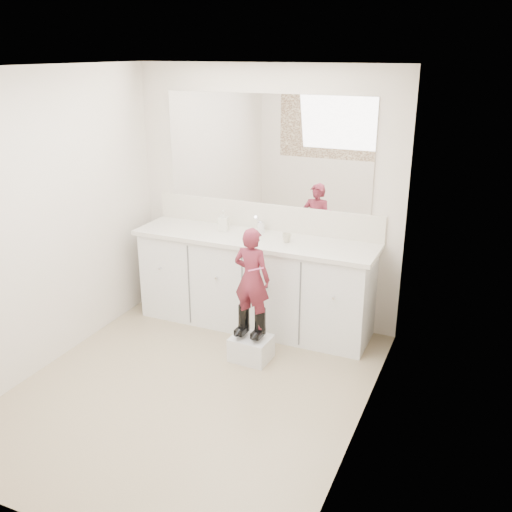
% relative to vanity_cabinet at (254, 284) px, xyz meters
% --- Properties ---
extents(floor, '(3.00, 3.00, 0.00)m').
position_rel_vanity_cabinet_xyz_m(floor, '(0.00, -1.23, -0.42)').
color(floor, '#8E765D').
rests_on(floor, ground).
extents(ceiling, '(3.00, 3.00, 0.00)m').
position_rel_vanity_cabinet_xyz_m(ceiling, '(0.00, -1.23, 1.97)').
color(ceiling, white).
rests_on(ceiling, wall_back).
extents(wall_back, '(2.60, 0.00, 2.60)m').
position_rel_vanity_cabinet_xyz_m(wall_back, '(0.00, 0.27, 0.77)').
color(wall_back, beige).
rests_on(wall_back, floor).
extents(wall_front, '(2.60, 0.00, 2.60)m').
position_rel_vanity_cabinet_xyz_m(wall_front, '(0.00, -2.73, 0.77)').
color(wall_front, beige).
rests_on(wall_front, floor).
extents(wall_left, '(0.00, 3.00, 3.00)m').
position_rel_vanity_cabinet_xyz_m(wall_left, '(-1.30, -1.23, 0.78)').
color(wall_left, beige).
rests_on(wall_left, floor).
extents(wall_right, '(0.00, 3.00, 3.00)m').
position_rel_vanity_cabinet_xyz_m(wall_right, '(1.30, -1.23, 0.78)').
color(wall_right, beige).
rests_on(wall_right, floor).
extents(vanity_cabinet, '(2.20, 0.55, 0.85)m').
position_rel_vanity_cabinet_xyz_m(vanity_cabinet, '(0.00, 0.00, 0.00)').
color(vanity_cabinet, silver).
rests_on(vanity_cabinet, floor).
extents(countertop, '(2.28, 0.58, 0.04)m').
position_rel_vanity_cabinet_xyz_m(countertop, '(0.00, -0.01, 0.45)').
color(countertop, beige).
rests_on(countertop, vanity_cabinet).
extents(backsplash, '(2.28, 0.03, 0.25)m').
position_rel_vanity_cabinet_xyz_m(backsplash, '(0.00, 0.26, 0.59)').
color(backsplash, beige).
rests_on(backsplash, countertop).
extents(mirror, '(2.00, 0.02, 1.00)m').
position_rel_vanity_cabinet_xyz_m(mirror, '(0.00, 0.26, 1.22)').
color(mirror, white).
rests_on(mirror, wall_back).
extents(dot_panel, '(2.00, 0.01, 1.20)m').
position_rel_vanity_cabinet_xyz_m(dot_panel, '(0.00, -2.71, 1.22)').
color(dot_panel, '#472819').
rests_on(dot_panel, wall_front).
extents(faucet, '(0.08, 0.08, 0.10)m').
position_rel_vanity_cabinet_xyz_m(faucet, '(0.00, 0.15, 0.52)').
color(faucet, silver).
rests_on(faucet, countertop).
extents(cup, '(0.09, 0.09, 0.08)m').
position_rel_vanity_cabinet_xyz_m(cup, '(0.32, -0.03, 0.50)').
color(cup, '#C2B89B').
rests_on(cup, countertop).
extents(soap_bottle, '(0.10, 0.11, 0.20)m').
position_rel_vanity_cabinet_xyz_m(soap_bottle, '(-0.34, 0.06, 0.56)').
color(soap_bottle, beige).
rests_on(soap_bottle, countertop).
extents(step_stool, '(0.34, 0.29, 0.21)m').
position_rel_vanity_cabinet_xyz_m(step_stool, '(0.24, -0.62, -0.32)').
color(step_stool, silver).
rests_on(step_stool, floor).
extents(boot_left, '(0.11, 0.19, 0.27)m').
position_rel_vanity_cabinet_xyz_m(boot_left, '(0.16, -0.60, -0.08)').
color(boot_left, black).
rests_on(boot_left, step_stool).
extents(boot_right, '(0.11, 0.19, 0.27)m').
position_rel_vanity_cabinet_xyz_m(boot_right, '(0.31, -0.60, -0.08)').
color(boot_right, black).
rests_on(boot_right, step_stool).
extents(toddler, '(0.32, 0.22, 0.87)m').
position_rel_vanity_cabinet_xyz_m(toddler, '(0.24, -0.60, 0.32)').
color(toddler, '#9E3044').
rests_on(toddler, step_stool).
extents(toothbrush, '(0.14, 0.02, 0.06)m').
position_rel_vanity_cabinet_xyz_m(toothbrush, '(0.31, -0.68, 0.43)').
color(toothbrush, pink).
rests_on(toothbrush, toddler).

